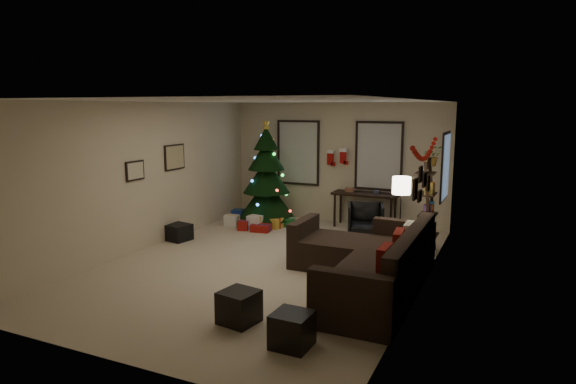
% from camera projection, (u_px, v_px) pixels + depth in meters
% --- Properties ---
extents(floor, '(7.00, 7.00, 0.00)m').
position_uv_depth(floor, '(268.00, 265.00, 8.30)').
color(floor, '#C1AF92').
rests_on(floor, ground).
extents(ceiling, '(7.00, 7.00, 0.00)m').
position_uv_depth(ceiling, '(266.00, 101.00, 7.84)').
color(ceiling, white).
rests_on(ceiling, floor).
extents(wall_back, '(5.00, 0.00, 5.00)m').
position_uv_depth(wall_back, '(337.00, 163.00, 11.21)').
color(wall_back, beige).
rests_on(wall_back, floor).
extents(wall_front, '(5.00, 0.00, 5.00)m').
position_uv_depth(wall_front, '(107.00, 235.00, 4.94)').
color(wall_front, beige).
rests_on(wall_front, floor).
extents(wall_left, '(0.00, 7.00, 7.00)m').
position_uv_depth(wall_left, '(145.00, 176.00, 9.10)').
color(wall_left, beige).
rests_on(wall_left, floor).
extents(wall_right, '(0.00, 7.00, 7.00)m').
position_uv_depth(wall_right, '(424.00, 197.00, 7.05)').
color(wall_right, beige).
rests_on(wall_right, floor).
extents(window_back_left, '(1.05, 0.06, 1.50)m').
position_uv_depth(window_back_left, '(298.00, 153.00, 11.54)').
color(window_back_left, '#728CB2').
rests_on(window_back_left, wall_back).
extents(window_back_right, '(1.05, 0.06, 1.50)m').
position_uv_depth(window_back_right, '(379.00, 156.00, 10.76)').
color(window_back_right, '#728CB2').
rests_on(window_back_right, wall_back).
extents(window_right_wall, '(0.06, 0.90, 1.30)m').
position_uv_depth(window_right_wall, '(446.00, 166.00, 9.32)').
color(window_right_wall, '#728CB2').
rests_on(window_right_wall, wall_right).
extents(christmas_tree, '(1.28, 1.28, 2.37)m').
position_uv_depth(christmas_tree, '(267.00, 180.00, 11.12)').
color(christmas_tree, black).
rests_on(christmas_tree, floor).
extents(presents, '(1.50, 1.01, 0.30)m').
position_uv_depth(presents, '(256.00, 222.00, 10.86)').
color(presents, maroon).
rests_on(presents, floor).
extents(sofa, '(2.16, 3.11, 0.93)m').
position_uv_depth(sofa, '(370.00, 265.00, 7.32)').
color(sofa, black).
rests_on(sofa, floor).
extents(pillow_red_a, '(0.12, 0.44, 0.44)m').
position_uv_depth(pillow_red_a, '(385.00, 263.00, 6.37)').
color(pillow_red_a, maroon).
rests_on(pillow_red_a, sofa).
extents(pillow_red_b, '(0.16, 0.47, 0.46)m').
position_uv_depth(pillow_red_b, '(398.00, 247.00, 7.09)').
color(pillow_red_b, maroon).
rests_on(pillow_red_b, sofa).
extents(pillow_cream, '(0.12, 0.40, 0.40)m').
position_uv_depth(pillow_cream, '(409.00, 235.00, 7.75)').
color(pillow_cream, beige).
rests_on(pillow_cream, sofa).
extents(ottoman_near, '(0.48, 0.48, 0.40)m').
position_uv_depth(ottoman_near, '(239.00, 307.00, 6.06)').
color(ottoman_near, black).
rests_on(ottoman_near, floor).
extents(ottoman_far, '(0.42, 0.42, 0.39)m').
position_uv_depth(ottoman_far, '(292.00, 330.00, 5.46)').
color(ottoman_far, black).
rests_on(ottoman_far, floor).
extents(desk, '(1.41, 0.50, 0.76)m').
position_uv_depth(desk, '(365.00, 197.00, 10.77)').
color(desk, black).
rests_on(desk, floor).
extents(desk_chair, '(0.80, 0.77, 0.67)m').
position_uv_depth(desk_chair, '(366.00, 219.00, 10.16)').
color(desk_chair, black).
rests_on(desk_chair, floor).
extents(bookshelf, '(0.30, 0.50, 1.67)m').
position_uv_depth(bookshelf, '(429.00, 209.00, 8.88)').
color(bookshelf, black).
rests_on(bookshelf, floor).
extents(potted_plant, '(0.53, 0.50, 0.47)m').
position_uv_depth(potted_plant, '(433.00, 153.00, 8.81)').
color(potted_plant, '#4C4C4C').
rests_on(potted_plant, bookshelf).
extents(floor_lamp, '(0.31, 0.31, 1.46)m').
position_uv_depth(floor_lamp, '(401.00, 191.00, 8.28)').
color(floor_lamp, black).
rests_on(floor_lamp, floor).
extents(art_map, '(0.04, 0.60, 0.50)m').
position_uv_depth(art_map, '(175.00, 157.00, 9.80)').
color(art_map, black).
rests_on(art_map, wall_left).
extents(art_abstract, '(0.04, 0.45, 0.35)m').
position_uv_depth(art_abstract, '(135.00, 171.00, 8.81)').
color(art_abstract, black).
rests_on(art_abstract, wall_left).
extents(gallery, '(0.03, 1.25, 0.54)m').
position_uv_depth(gallery, '(422.00, 182.00, 6.95)').
color(gallery, black).
rests_on(gallery, wall_right).
extents(garland, '(0.08, 1.90, 0.30)m').
position_uv_depth(garland, '(425.00, 150.00, 7.13)').
color(garland, '#A5140C').
rests_on(garland, wall_right).
extents(stocking_left, '(0.20, 0.05, 0.36)m').
position_uv_depth(stocking_left, '(331.00, 157.00, 11.19)').
color(stocking_left, '#990F0C').
rests_on(stocking_left, wall_back).
extents(stocking_right, '(0.20, 0.05, 0.36)m').
position_uv_depth(stocking_right, '(343.00, 156.00, 10.96)').
color(stocking_right, '#990F0C').
rests_on(stocking_right, wall_back).
extents(storage_bin, '(0.70, 0.53, 0.32)m').
position_uv_depth(storage_bin, '(175.00, 232.00, 9.87)').
color(storage_bin, black).
rests_on(storage_bin, floor).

